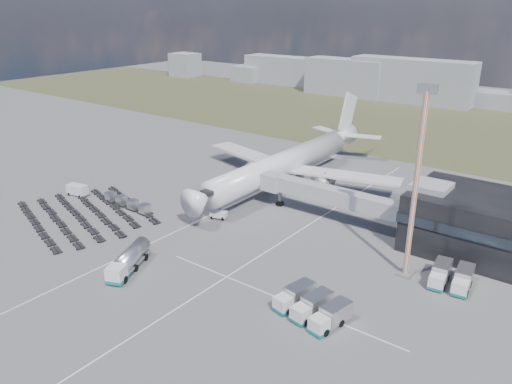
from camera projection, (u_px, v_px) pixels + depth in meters
The scene contains 16 objects.
ground at pixel (189, 232), 91.61m from camera, with size 420.00×420.00×0.00m, color #565659.
grass_strip at pixel (411, 123), 173.42m from camera, with size 420.00×90.00×0.01m, color #444429.
lane_markings at pixel (240, 240), 88.32m from camera, with size 47.12×110.00×0.01m.
terminal at pixel (504, 229), 80.57m from camera, with size 30.40×16.40×11.00m.
jet_bridge at pixel (321, 193), 96.01m from camera, with size 30.30×3.80×7.05m.
airliner at pixel (287, 162), 113.80m from camera, with size 51.59×64.53×17.62m.
skyline at pixel (472, 89), 195.67m from camera, with size 300.09×25.42×20.26m.
fuel_tanker at pixel (129, 260), 78.03m from camera, with size 6.70×10.70×3.40m.
pushback_tug at pixel (219, 215), 97.10m from camera, with size 3.14×1.77×1.43m, color silver.
utility_van at pixel (77, 190), 108.36m from camera, with size 4.64×2.10×2.45m, color silver.
catering_truck at pixel (319, 179), 114.88m from camera, with size 3.31×5.85×2.53m.
service_trucks_near at pixel (312, 306), 66.76m from camera, with size 9.75×8.04×2.65m.
service_trucks_far at pixel (451, 277), 73.90m from camera, with size 6.21×7.17×2.65m.
uld_row at pixel (127, 203), 101.89m from camera, with size 13.91×2.14×1.92m.
baggage_dollies at pixel (85, 213), 98.73m from camera, with size 31.57×27.08×0.65m.
floodlight_mast at pixel (416, 186), 72.01m from camera, with size 2.79×2.26×29.29m.
Camera 1 is at (60.05, -58.55, 39.58)m, focal length 35.00 mm.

